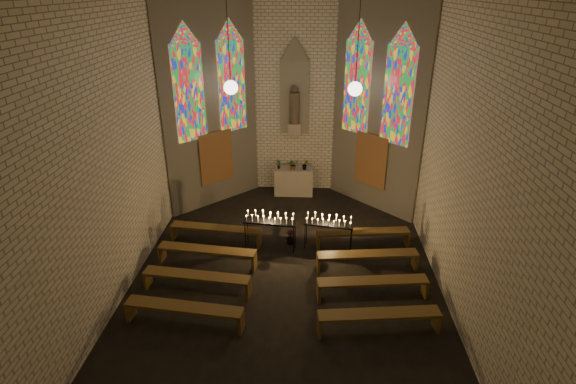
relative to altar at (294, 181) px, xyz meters
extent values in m
plane|color=black|center=(0.00, -5.45, -0.50)|extent=(12.00, 12.00, 0.00)
cube|color=#ECE1C6|center=(0.00, 0.55, 3.00)|extent=(8.00, 0.02, 7.00)
cube|color=#ECE1C6|center=(0.00, -11.45, 3.00)|extent=(8.00, 0.02, 7.00)
cube|color=#ECE1C6|center=(-4.00, -5.45, 3.00)|extent=(0.02, 12.00, 7.00)
cube|color=#ECE1C6|center=(4.00, -5.45, 3.00)|extent=(0.02, 12.00, 7.00)
cube|color=#ECE1C6|center=(-2.75, -0.70, 3.00)|extent=(2.72, 2.72, 7.00)
cube|color=#ECE1C6|center=(2.75, -0.70, 3.00)|extent=(2.72, 2.72, 7.00)
cube|color=#4C3F8C|center=(-3.21, -1.39, 3.50)|extent=(0.78, 0.78, 3.00)
cube|color=#4C3F8C|center=(-2.06, -0.24, 3.50)|extent=(0.78, 0.78, 3.00)
cube|color=#4C3F8C|center=(2.06, -0.24, 3.50)|extent=(0.78, 0.78, 3.00)
cube|color=#4C3F8C|center=(3.21, -1.39, 3.50)|extent=(0.78, 0.78, 3.00)
cube|color=brown|center=(-2.63, -0.82, 1.20)|extent=(0.95, 0.95, 1.80)
cube|color=brown|center=(2.63, -0.82, 1.20)|extent=(0.95, 0.95, 1.80)
cube|color=gray|center=(0.00, 0.47, 3.00)|extent=(1.00, 0.12, 2.60)
cone|color=gray|center=(0.00, 0.47, 4.65)|extent=(1.00, 1.00, 0.80)
cube|color=#BDAF9A|center=(0.00, 0.33, 1.90)|extent=(0.45, 0.30, 0.40)
cylinder|color=brown|center=(0.00, 0.33, 2.65)|extent=(0.36, 0.36, 1.10)
sphere|color=brown|center=(0.00, 0.33, 3.30)|extent=(0.26, 0.26, 0.26)
sphere|color=white|center=(-1.90, -1.35, 3.70)|extent=(0.44, 0.44, 0.44)
cylinder|color=black|center=(-1.90, -1.35, 5.10)|extent=(0.02, 0.02, 2.80)
sphere|color=white|center=(1.90, -1.35, 3.70)|extent=(0.44, 0.44, 0.44)
cylinder|color=black|center=(1.90, -1.35, 5.10)|extent=(0.02, 0.02, 2.80)
cube|color=#BDAF9A|center=(0.00, 0.00, 0.00)|extent=(1.40, 0.60, 1.00)
imported|color=#4C723F|center=(-0.55, -0.04, 0.68)|extent=(0.23, 0.19, 0.36)
imported|color=#4C723F|center=(-0.02, -0.07, 0.69)|extent=(0.44, 0.42, 0.39)
imported|color=#4C723F|center=(0.41, -0.06, 0.69)|extent=(0.25, 0.22, 0.39)
imported|color=#4C723F|center=(0.05, -3.53, -0.27)|extent=(0.34, 0.34, 0.46)
cube|color=black|center=(-0.53, -3.80, 0.38)|extent=(1.55, 0.53, 0.05)
cylinder|color=black|center=(-1.25, -3.86, -0.07)|extent=(0.03, 0.03, 0.86)
cylinder|color=black|center=(0.17, -4.02, -0.07)|extent=(0.03, 0.03, 0.86)
cylinder|color=black|center=(-1.22, -3.58, -0.07)|extent=(0.03, 0.03, 0.86)
cylinder|color=black|center=(0.20, -3.74, -0.07)|extent=(0.03, 0.03, 0.86)
cube|color=black|center=(1.16, -3.74, 0.32)|extent=(1.46, 0.57, 0.04)
cylinder|color=black|center=(0.48, -3.76, -0.10)|extent=(0.03, 0.03, 0.80)
cylinder|color=black|center=(1.80, -3.99, -0.10)|extent=(0.03, 0.03, 0.80)
cylinder|color=black|center=(0.53, -3.50, -0.10)|extent=(0.03, 0.03, 0.80)
cylinder|color=black|center=(1.84, -3.72, -0.10)|extent=(0.03, 0.03, 0.80)
cube|color=brown|center=(-2.19, -3.55, -0.01)|extent=(2.75, 0.69, 0.07)
cube|color=brown|center=(-3.51, -3.40, -0.25)|extent=(0.11, 0.39, 0.49)
cube|color=brown|center=(-0.87, -3.71, -0.25)|extent=(0.11, 0.39, 0.49)
cube|color=brown|center=(2.19, -3.55, -0.01)|extent=(2.75, 0.69, 0.07)
cube|color=brown|center=(0.87, -3.71, -0.25)|extent=(0.11, 0.39, 0.49)
cube|color=brown|center=(3.51, -3.40, -0.25)|extent=(0.11, 0.39, 0.49)
cube|color=brown|center=(-2.19, -4.75, -0.01)|extent=(2.75, 0.69, 0.07)
cube|color=brown|center=(-3.51, -4.60, -0.25)|extent=(0.11, 0.39, 0.49)
cube|color=brown|center=(-0.87, -4.91, -0.25)|extent=(0.11, 0.39, 0.49)
cube|color=brown|center=(2.19, -4.75, -0.01)|extent=(2.75, 0.69, 0.07)
cube|color=brown|center=(0.87, -4.91, -0.25)|extent=(0.11, 0.39, 0.49)
cube|color=brown|center=(3.51, -4.60, -0.25)|extent=(0.11, 0.39, 0.49)
cube|color=brown|center=(-2.19, -5.95, -0.01)|extent=(2.75, 0.69, 0.07)
cube|color=brown|center=(-3.51, -5.80, -0.25)|extent=(0.11, 0.39, 0.49)
cube|color=brown|center=(-0.87, -6.11, -0.25)|extent=(0.11, 0.39, 0.49)
cube|color=brown|center=(2.19, -5.95, -0.01)|extent=(2.75, 0.69, 0.07)
cube|color=brown|center=(0.87, -6.11, -0.25)|extent=(0.11, 0.39, 0.49)
cube|color=brown|center=(3.51, -5.80, -0.25)|extent=(0.11, 0.39, 0.49)
cube|color=brown|center=(-2.19, -7.15, -0.01)|extent=(2.75, 0.69, 0.07)
cube|color=brown|center=(-3.51, -7.00, -0.25)|extent=(0.11, 0.39, 0.49)
cube|color=brown|center=(-0.87, -7.31, -0.25)|extent=(0.11, 0.39, 0.49)
cube|color=brown|center=(2.19, -7.15, -0.01)|extent=(2.75, 0.69, 0.07)
cube|color=brown|center=(0.87, -7.31, -0.25)|extent=(0.11, 0.39, 0.49)
cube|color=brown|center=(3.51, -7.00, -0.25)|extent=(0.11, 0.39, 0.49)
camera|label=1|loc=(0.59, -15.08, 6.64)|focal=28.00mm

